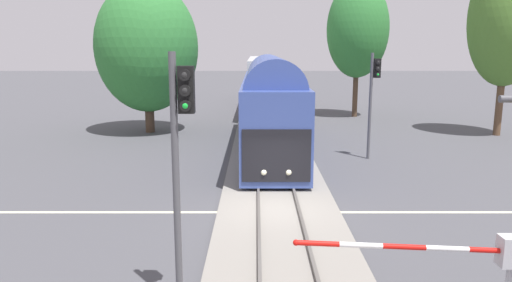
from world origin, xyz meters
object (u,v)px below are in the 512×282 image
Objects in this scene: commuter_train at (267,88)px; traffic_signal_far_side at (375,89)px; crossing_gate_near at (488,253)px; oak_behind_train at (148,47)px; traffic_signal_median at (182,143)px; elm_centre_background at (359,29)px; maple_right_background at (509,19)px.

commuter_train is 13.63m from traffic_signal_far_side.
crossing_gate_near is at bearing -81.10° from commuter_train.
oak_behind_train is (-8.39, -4.08, 3.17)m from commuter_train.
elm_centre_background is at bearing 71.94° from traffic_signal_median.
oak_behind_train is at bearing 176.98° from maple_right_background.
oak_behind_train is at bearing 148.67° from traffic_signal_far_side.
maple_right_background is at bearing 50.80° from traffic_signal_median.
crossing_gate_near is 7.24m from traffic_signal_median.
commuter_train is at bearing -154.18° from elm_centre_background.
maple_right_background reaches higher than elm_centre_background.
traffic_signal_far_side reaches higher than crossing_gate_near.
maple_right_background is (18.23, 22.35, 3.90)m from traffic_signal_median.
traffic_signal_far_side is 17.13m from traffic_signal_median.
commuter_train reaches higher than crossing_gate_near.
traffic_signal_median is (-7.85, -15.23, 0.11)m from traffic_signal_far_side.
traffic_signal_median is at bearing -75.88° from oak_behind_train.
traffic_signal_median is (-6.80, 0.10, 2.50)m from crossing_gate_near.
maple_right_background is 24.28m from oak_behind_train.
maple_right_background reaches higher than crossing_gate_near.
traffic_signal_far_side is at bearing -66.57° from commuter_train.
commuter_train is 3.58× the size of elm_centre_background.
elm_centre_background is at bearing 131.10° from maple_right_background.
crossing_gate_near is 32.34m from elm_centre_background.
commuter_train is at bearing 98.90° from crossing_gate_near.
traffic_signal_median is at bearing -95.05° from commuter_train.
maple_right_background reaches higher than traffic_signal_median.
traffic_signal_median is 0.50× the size of elm_centre_background.
traffic_signal_median is at bearing -129.20° from maple_right_background.
crossing_gate_near is 27.31m from oak_behind_train.
maple_right_background is 1.06× the size of elm_centre_background.
commuter_train is 17.41m from maple_right_background.
elm_centre_background is at bearing 25.82° from commuter_train.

